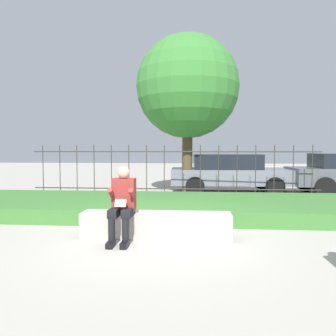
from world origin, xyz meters
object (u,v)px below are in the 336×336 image
at_px(person_seated_reader, 123,201).
at_px(car_parked_center, 230,172).
at_px(stone_bench, 156,226).
at_px(tree_behind_fence, 188,87).

xyz_separation_m(person_seated_reader, car_parked_center, (2.42, 6.34, 0.05)).
xyz_separation_m(stone_bench, car_parked_center, (1.90, 6.08, 0.53)).
distance_m(person_seated_reader, car_parked_center, 6.79).
distance_m(person_seated_reader, tree_behind_fence, 6.36).
height_order(stone_bench, tree_behind_fence, tree_behind_fence).
bearing_deg(stone_bench, person_seated_reader, -153.78).
bearing_deg(stone_bench, car_parked_center, 72.66).
distance_m(car_parked_center, tree_behind_fence, 3.28).
xyz_separation_m(person_seated_reader, tree_behind_fence, (0.95, 5.59, 2.88)).
xyz_separation_m(car_parked_center, tree_behind_fence, (-1.48, -0.76, 2.83)).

